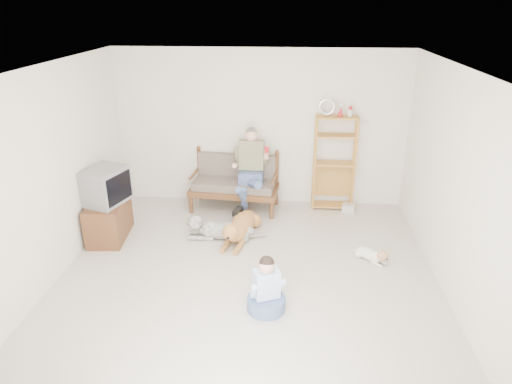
# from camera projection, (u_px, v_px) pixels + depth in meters

# --- Properties ---
(floor) EXTENTS (5.50, 5.50, 0.00)m
(floor) POSITION_uv_depth(u_px,v_px,m) (246.00, 287.00, 5.86)
(floor) COLOR beige
(floor) RESTS_ON ground
(ceiling) EXTENTS (5.50, 5.50, 0.00)m
(ceiling) POSITION_uv_depth(u_px,v_px,m) (244.00, 72.00, 4.81)
(ceiling) COLOR white
(ceiling) RESTS_ON ground
(wall_back) EXTENTS (5.00, 0.00, 5.00)m
(wall_back) POSITION_uv_depth(u_px,v_px,m) (260.00, 129.00, 7.86)
(wall_back) COLOR beige
(wall_back) RESTS_ON ground
(wall_front) EXTENTS (5.00, 0.00, 5.00)m
(wall_front) POSITION_uv_depth(u_px,v_px,m) (201.00, 361.00, 2.81)
(wall_front) COLOR beige
(wall_front) RESTS_ON ground
(wall_left) EXTENTS (0.00, 5.50, 5.50)m
(wall_left) POSITION_uv_depth(u_px,v_px,m) (39.00, 184.00, 5.51)
(wall_left) COLOR beige
(wall_left) RESTS_ON ground
(wall_right) EXTENTS (0.00, 5.50, 5.50)m
(wall_right) POSITION_uv_depth(u_px,v_px,m) (464.00, 196.00, 5.16)
(wall_right) COLOR beige
(wall_right) RESTS_ON ground
(loveseat) EXTENTS (1.56, 0.83, 0.95)m
(loveseat) POSITION_uv_depth(u_px,v_px,m) (235.00, 181.00, 7.94)
(loveseat) COLOR brown
(loveseat) RESTS_ON ground
(man) EXTENTS (0.55, 0.79, 1.28)m
(man) POSITION_uv_depth(u_px,v_px,m) (249.00, 176.00, 7.65)
(man) COLOR #516194
(man) RESTS_ON loveseat
(etagere) EXTENTS (0.73, 0.32, 1.93)m
(etagere) POSITION_uv_depth(u_px,v_px,m) (334.00, 162.00, 7.78)
(etagere) COLOR gold
(etagere) RESTS_ON ground
(book_stack) EXTENTS (0.24, 0.20, 0.14)m
(book_stack) POSITION_uv_depth(u_px,v_px,m) (349.00, 208.00, 7.90)
(book_stack) COLOR silver
(book_stack) RESTS_ON ground
(tv_stand) EXTENTS (0.57, 0.94, 0.60)m
(tv_stand) POSITION_uv_depth(u_px,v_px,m) (109.00, 219.00, 6.98)
(tv_stand) COLOR brown
(tv_stand) RESTS_ON ground
(crt_tv) EXTENTS (0.67, 0.76, 0.53)m
(crt_tv) POSITION_uv_depth(u_px,v_px,m) (105.00, 186.00, 6.74)
(crt_tv) COLOR slate
(crt_tv) RESTS_ON tv_stand
(wall_outlet) EXTENTS (0.12, 0.02, 0.08)m
(wall_outlet) POSITION_uv_depth(u_px,v_px,m) (192.00, 183.00, 8.34)
(wall_outlet) COLOR silver
(wall_outlet) RESTS_ON ground
(golden_retriever) EXTENTS (0.54, 1.40, 0.43)m
(golden_retriever) POSITION_uv_depth(u_px,v_px,m) (240.00, 228.00, 7.00)
(golden_retriever) COLOR #B5813E
(golden_retriever) RESTS_ON ground
(shaggy_dog) EXTENTS (1.27, 0.32, 0.38)m
(shaggy_dog) POSITION_uv_depth(u_px,v_px,m) (219.00, 229.00, 7.00)
(shaggy_dog) COLOR silver
(shaggy_dog) RESTS_ON ground
(terrier) EXTENTS (0.48, 0.49, 0.23)m
(terrier) POSITION_uv_depth(u_px,v_px,m) (373.00, 255.00, 6.39)
(terrier) COLOR silver
(terrier) RESTS_ON ground
(child) EXTENTS (0.46, 0.46, 0.72)m
(child) POSITION_uv_depth(u_px,v_px,m) (266.00, 291.00, 5.34)
(child) COLOR #516194
(child) RESTS_ON ground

